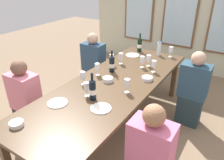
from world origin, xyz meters
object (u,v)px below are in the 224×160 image
Objects in this scene: seated_person_1 at (192,91)px; seated_person_3 at (149,160)px; wine_glass_0 at (142,60)px; wine_glass_4 at (97,67)px; wine_glass_5 at (87,87)px; wine_glass_2 at (112,58)px; wine_glass_7 at (83,76)px; wine_glass_8 at (171,50)px; seated_person_2 at (26,103)px; tasting_bowl_0 at (108,79)px; wine_glass_6 at (149,59)px; wine_bottle_1 at (93,90)px; wine_bottle_2 at (140,45)px; tasting_bowl_2 at (16,124)px; white_plate_1 at (133,55)px; white_plate_0 at (101,108)px; wine_bottle_0 at (112,64)px; wine_glass_3 at (121,56)px; wine_glass_1 at (154,64)px; white_plate_2 at (58,103)px; wine_glass_9 at (127,84)px; dining_table at (113,87)px; seated_person_0 at (94,66)px; water_bottle at (159,49)px; tasting_bowl_1 at (147,78)px.

seated_person_3 is (0.00, -1.47, 0.00)m from seated_person_1.
wine_glass_0 is at bearing 118.61° from seated_person_3.
wine_glass_5 is at bearing -66.23° from wine_glass_4.
wine_glass_2 is 1.00× the size of wine_glass_7.
seated_person_2 reaches higher than wine_glass_8.
tasting_bowl_0 is 0.78× the size of wine_glass_6.
wine_bottle_1 is 0.99× the size of wine_bottle_2.
wine_glass_5 is 1.03m from seated_person_3.
wine_bottle_1 is 1.86× the size of wine_glass_6.
white_plate_1 is at bearing 88.98° from tasting_bowl_2.
wine_glass_6 is at bearing 92.16° from white_plate_0.
seated_person_1 is (1.15, 0.96, -0.33)m from wine_glass_7.
tasting_bowl_0 is 0.78× the size of wine_glass_8.
seated_person_3 reaches higher than wine_bottle_0.
seated_person_2 reaches higher than wine_glass_2.
tasting_bowl_0 is at bearing -74.87° from wine_glass_3.
wine_glass_1 is 0.16× the size of seated_person_1.
wine_bottle_2 is 1.87× the size of wine_glass_5.
wine_bottle_1 is at bearing -73.24° from wine_bottle_0.
white_plate_1 is at bearing 71.03° from seated_person_2.
wine_glass_1 reaches higher than white_plate_2.
wine_glass_1 is 1.10m from wine_glass_5.
white_plate_1 is at bearing -153.27° from wine_glass_8.
wine_glass_6 is 0.16× the size of seated_person_2.
wine_glass_9 is (0.06, 0.45, 0.11)m from white_plate_0.
seated_person_0 reaches higher than dining_table.
seated_person_2 reaches higher than wine_glass_5.
seated_person_3 reaches higher than tasting_bowl_2.
wine_bottle_0 reaches higher than water_bottle.
wine_glass_7 is 0.81m from seated_person_2.
wine_glass_2 is at bearing -95.77° from wine_bottle_2.
wine_glass_4 is 1.00× the size of wine_glass_5.
seated_person_3 is at bearing -50.70° from wine_glass_3.
white_plate_1 is 1.31× the size of wine_glass_3.
wine_bottle_2 is 0.79m from wine_glass_2.
tasting_bowl_1 is at bearing -18.64° from seated_person_0.
seated_person_0 is 1.00× the size of seated_person_2.
wine_bottle_1 is at bearing -80.97° from wine_bottle_2.
tasting_bowl_1 is at bearing -67.56° from wine_glass_6.
wine_bottle_1 is 1.49m from seated_person_1.
seated_person_1 and seated_person_3 have the same top height.
white_plate_1 is 2.24m from tasting_bowl_2.
wine_bottle_2 is 0.66m from wine_glass_6.
wine_glass_5 is at bearing 59.40° from white_plate_2.
tasting_bowl_1 is 1.08× the size of tasting_bowl_2.
wine_bottle_2 is at bearing 73.06° from seated_person_2.
tasting_bowl_1 is 0.86m from wine_glass_5.
wine_bottle_2 is (-0.27, 1.73, 0.00)m from wine_bottle_1.
tasting_bowl_1 is 0.71m from seated_person_1.
wine_glass_5 is at bearing -102.38° from wine_glass_8.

